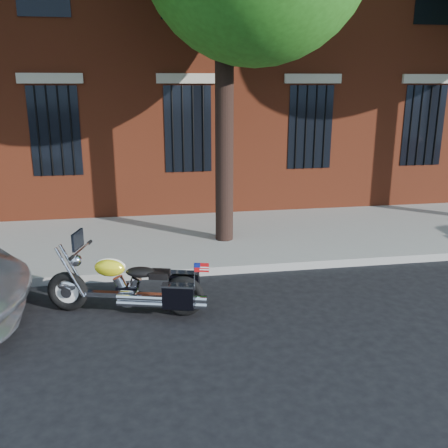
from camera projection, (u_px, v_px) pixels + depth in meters
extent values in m
plane|color=black|center=(224.00, 307.00, 7.50)|extent=(120.00, 120.00, 0.00)
cube|color=gray|center=(211.00, 270.00, 8.79)|extent=(40.00, 0.16, 0.15)
cube|color=gray|center=(198.00, 238.00, 10.57)|extent=(40.00, 3.60, 0.15)
cube|color=black|center=(188.00, 129.00, 11.75)|extent=(1.10, 0.14, 2.00)
cube|color=#B2A893|center=(187.00, 78.00, 11.41)|extent=(1.40, 0.20, 0.22)
cylinder|color=black|center=(188.00, 129.00, 11.67)|extent=(0.04, 0.04, 2.00)
cylinder|color=black|center=(224.00, 123.00, 9.65)|extent=(0.36, 0.36, 5.00)
torus|color=black|center=(68.00, 291.00, 7.31)|extent=(0.62, 0.29, 0.61)
torus|color=black|center=(184.00, 296.00, 7.15)|extent=(0.62, 0.29, 0.61)
cylinder|color=white|center=(68.00, 291.00, 7.31)|extent=(0.45, 0.17, 0.45)
cylinder|color=white|center=(184.00, 296.00, 7.15)|extent=(0.45, 0.17, 0.45)
ellipsoid|color=white|center=(67.00, 286.00, 7.29)|extent=(0.34, 0.20, 0.17)
ellipsoid|color=yellow|center=(183.00, 289.00, 7.12)|extent=(0.34, 0.21, 0.17)
cube|color=white|center=(125.00, 295.00, 7.23)|extent=(1.34, 0.45, 0.07)
cylinder|color=white|center=(128.00, 296.00, 7.23)|extent=(0.32, 0.23, 0.29)
cylinder|color=white|center=(156.00, 302.00, 7.03)|extent=(1.11, 0.38, 0.08)
ellipsoid|color=yellow|center=(110.00, 267.00, 7.14)|extent=(0.50, 0.37, 0.26)
ellipsoid|color=black|center=(141.00, 272.00, 7.11)|extent=(0.49, 0.37, 0.14)
cube|color=black|center=(184.00, 283.00, 7.35)|extent=(0.46, 0.26, 0.34)
cube|color=black|center=(178.00, 296.00, 6.90)|extent=(0.46, 0.26, 0.34)
cylinder|color=white|center=(81.00, 250.00, 7.11)|extent=(0.22, 0.69, 0.03)
sphere|color=white|center=(76.00, 260.00, 7.16)|extent=(0.22, 0.22, 0.18)
cube|color=black|center=(78.00, 240.00, 7.07)|extent=(0.13, 0.36, 0.25)
cube|color=red|center=(202.00, 268.00, 6.70)|extent=(0.20, 0.07, 0.13)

